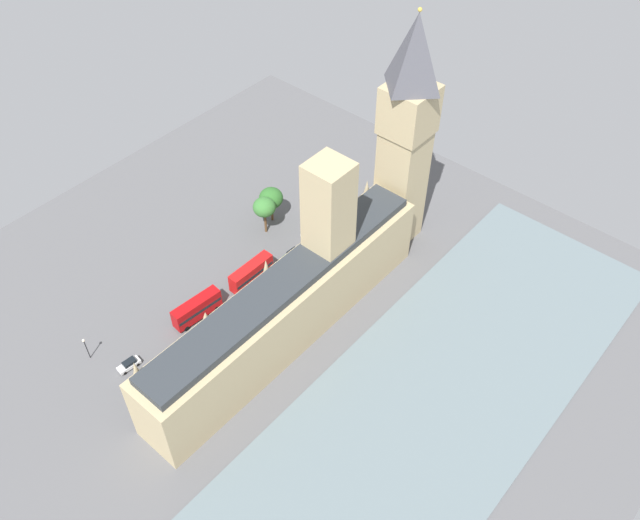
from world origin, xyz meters
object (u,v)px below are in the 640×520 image
at_px(clock_tower, 406,132).
at_px(car_dark_green_midblock, 292,254).
at_px(plane_tree_corner, 271,198).
at_px(car_blue_by_river_gate, 171,355).
at_px(car_white_far_end, 129,364).
at_px(pedestrian_kerbside, 331,256).
at_px(plane_tree_under_trees, 264,207).
at_px(double_decker_bus_opposite_hall, 197,308).
at_px(street_lamp_slot_10, 85,345).
at_px(double_decker_bus_near_tower, 251,273).
at_px(parliament_building, 293,298).
at_px(car_silver_trailing, 311,231).
at_px(pedestrian_leading, 308,279).

height_order(clock_tower, car_dark_green_midblock, clock_tower).
height_order(clock_tower, plane_tree_corner, clock_tower).
relative_size(car_blue_by_river_gate, car_white_far_end, 0.98).
bearing_deg(pedestrian_kerbside, plane_tree_under_trees, 26.60).
height_order(double_decker_bus_opposite_hall, pedestrian_kerbside, double_decker_bus_opposite_hall).
relative_size(car_blue_by_river_gate, street_lamp_slot_10, 0.79).
bearing_deg(double_decker_bus_near_tower, double_decker_bus_opposite_hall, 85.28).
bearing_deg(pedestrian_kerbside, parliament_building, 126.59).
bearing_deg(car_blue_by_river_gate, parliament_building, -118.77).
bearing_deg(pedestrian_kerbside, car_silver_trailing, -2.41).
xyz_separation_m(car_dark_green_midblock, pedestrian_kerbside, (-6.70, -5.00, -0.18)).
xyz_separation_m(car_dark_green_midblock, plane_tree_under_trees, (9.99, -2.09, 6.25)).
bearing_deg(plane_tree_under_trees, pedestrian_leading, 163.00).
xyz_separation_m(parliament_building, car_white_far_end, (17.15, 26.77, -8.41)).
xyz_separation_m(clock_tower, car_dark_green_midblock, (12.38, 20.77, -26.24)).
bearing_deg(double_decker_bus_opposite_hall, pedestrian_leading, -109.96).
bearing_deg(car_blue_by_river_gate, street_lamp_slot_10, 43.83).
height_order(car_blue_by_river_gate, plane_tree_corner, plane_tree_corner).
relative_size(clock_tower, car_blue_by_river_gate, 11.84).
height_order(car_dark_green_midblock, car_white_far_end, same).
xyz_separation_m(clock_tower, double_decker_bus_near_tower, (13.88, 31.68, -24.49)).
bearing_deg(plane_tree_under_trees, double_decker_bus_near_tower, 123.12).
xyz_separation_m(double_decker_bus_opposite_hall, pedestrian_kerbside, (-9.48, -29.76, -1.93)).
relative_size(pedestrian_leading, plane_tree_corner, 0.18).
xyz_separation_m(double_decker_bus_opposite_hall, car_blue_by_river_gate, (-3.67, 10.16, -1.75)).
bearing_deg(pedestrian_leading, plane_tree_corner, -167.18).
relative_size(car_dark_green_midblock, pedestrian_leading, 2.83).
xyz_separation_m(clock_tower, double_decker_bus_opposite_hall, (15.16, 45.53, -24.49)).
bearing_deg(double_decker_bus_near_tower, pedestrian_leading, -138.20).
height_order(parliament_building, street_lamp_slot_10, parliament_building).
bearing_deg(pedestrian_leading, clock_tower, 116.42).
height_order(car_dark_green_midblock, pedestrian_kerbside, car_dark_green_midblock).
height_order(parliament_building, pedestrian_kerbside, parliament_building).
bearing_deg(clock_tower, car_white_far_end, 75.76).
bearing_deg(double_decker_bus_opposite_hall, clock_tower, -103.34).
xyz_separation_m(car_white_far_end, plane_tree_under_trees, (6.60, -43.43, 6.26)).
relative_size(car_dark_green_midblock, car_white_far_end, 0.97).
xyz_separation_m(clock_tower, pedestrian_kerbside, (5.68, 15.77, -26.42)).
bearing_deg(double_decker_bus_opposite_hall, parliament_building, -143.32).
height_order(parliament_building, pedestrian_leading, parliament_building).
height_order(clock_tower, street_lamp_slot_10, clock_tower).
relative_size(car_dark_green_midblock, plane_tree_corner, 0.50).
bearing_deg(pedestrian_kerbside, car_blue_by_river_gate, 98.45).
distance_m(plane_tree_under_trees, plane_tree_corner, 4.17).
bearing_deg(street_lamp_slot_10, double_decker_bus_near_tower, -105.34).
distance_m(car_dark_green_midblock, pedestrian_leading, 7.96).
bearing_deg(clock_tower, plane_tree_under_trees, 39.87).
xyz_separation_m(car_silver_trailing, pedestrian_kerbside, (-8.43, 2.92, -0.18)).
distance_m(plane_tree_under_trees, street_lamp_slot_10, 47.05).
xyz_separation_m(car_white_far_end, pedestrian_leading, (-10.67, -38.15, -0.19)).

